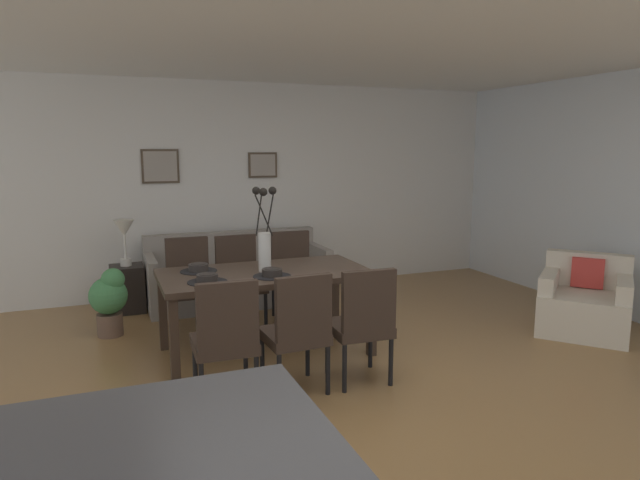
% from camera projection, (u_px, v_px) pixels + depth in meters
% --- Properties ---
extents(ground_plane, '(9.00, 9.00, 0.00)m').
position_uv_depth(ground_plane, '(333.00, 391.00, 4.17)').
color(ground_plane, olive).
extents(back_wall_panel, '(9.00, 0.10, 2.60)m').
position_uv_depth(back_wall_panel, '(232.00, 189.00, 6.93)').
color(back_wall_panel, silver).
rests_on(back_wall_panel, ground).
extents(ceiling_panel, '(9.00, 7.20, 0.08)m').
position_uv_depth(ceiling_panel, '(313.00, 33.00, 4.10)').
color(ceiling_panel, white).
extents(dining_table, '(1.80, 0.94, 0.74)m').
position_uv_depth(dining_table, '(265.00, 280.00, 4.85)').
color(dining_table, '#3D2D23').
rests_on(dining_table, ground).
extents(dining_chair_near_left, '(0.46, 0.46, 0.92)m').
position_uv_depth(dining_chair_near_left, '(226.00, 335.00, 3.88)').
color(dining_chair_near_left, '#33261E').
rests_on(dining_chair_near_left, ground).
extents(dining_chair_near_right, '(0.45, 0.45, 0.92)m').
position_uv_depth(dining_chair_near_right, '(189.00, 280.00, 5.50)').
color(dining_chair_near_right, '#33261E').
rests_on(dining_chair_near_right, ground).
extents(dining_chair_far_left, '(0.46, 0.46, 0.92)m').
position_uv_depth(dining_chair_far_left, '(298.00, 327.00, 4.05)').
color(dining_chair_far_left, '#33261E').
rests_on(dining_chair_far_left, ground).
extents(dining_chair_far_right, '(0.46, 0.46, 0.92)m').
position_uv_depth(dining_chair_far_right, '(239.00, 276.00, 5.64)').
color(dining_chair_far_right, '#33261E').
rests_on(dining_chair_far_right, ground).
extents(dining_chair_mid_left, '(0.46, 0.46, 0.92)m').
position_uv_depth(dining_chair_mid_left, '(363.00, 320.00, 4.23)').
color(dining_chair_mid_left, '#33261E').
rests_on(dining_chair_mid_left, ground).
extents(dining_chair_mid_right, '(0.46, 0.46, 0.92)m').
position_uv_depth(dining_chair_mid_right, '(293.00, 271.00, 5.90)').
color(dining_chair_mid_right, '#33261E').
rests_on(dining_chair_mid_right, ground).
extents(centerpiece_vase, '(0.21, 0.23, 0.73)m').
position_uv_depth(centerpiece_vase, '(265.00, 239.00, 4.79)').
color(centerpiece_vase, silver).
rests_on(centerpiece_vase, dining_table).
extents(placemat_near_left, '(0.32, 0.32, 0.01)m').
position_uv_depth(placemat_near_left, '(207.00, 282.00, 4.45)').
color(placemat_near_left, black).
rests_on(placemat_near_left, dining_table).
extents(bowl_near_left, '(0.17, 0.17, 0.07)m').
position_uv_depth(bowl_near_left, '(207.00, 277.00, 4.44)').
color(bowl_near_left, '#2D2826').
rests_on(bowl_near_left, dining_table).
extents(placemat_near_right, '(0.32, 0.32, 0.01)m').
position_uv_depth(placemat_near_right, '(199.00, 271.00, 4.84)').
color(placemat_near_right, black).
rests_on(placemat_near_right, dining_table).
extents(bowl_near_right, '(0.17, 0.17, 0.07)m').
position_uv_depth(bowl_near_right, '(198.00, 267.00, 4.83)').
color(bowl_near_right, '#2D2826').
rests_on(bowl_near_right, dining_table).
extents(placemat_far_left, '(0.32, 0.32, 0.01)m').
position_uv_depth(placemat_far_left, '(272.00, 276.00, 4.64)').
color(placemat_far_left, black).
rests_on(placemat_far_left, dining_table).
extents(bowl_far_left, '(0.17, 0.17, 0.07)m').
position_uv_depth(bowl_far_left, '(272.00, 272.00, 4.64)').
color(bowl_far_left, '#2D2826').
rests_on(bowl_far_left, dining_table).
extents(sofa, '(2.08, 0.84, 0.80)m').
position_uv_depth(sofa, '(238.00, 278.00, 6.56)').
color(sofa, gray).
rests_on(sofa, ground).
extents(side_table, '(0.36, 0.36, 0.52)m').
position_uv_depth(side_table, '(128.00, 289.00, 6.15)').
color(side_table, black).
rests_on(side_table, ground).
extents(table_lamp, '(0.22, 0.22, 0.51)m').
position_uv_depth(table_lamp, '(124.00, 232.00, 6.05)').
color(table_lamp, beige).
rests_on(table_lamp, side_table).
extents(armchair, '(1.13, 1.13, 0.75)m').
position_uv_depth(armchair, '(584.00, 303.00, 5.48)').
color(armchair, beige).
rests_on(armchair, ground).
extents(framed_picture_left, '(0.43, 0.03, 0.40)m').
position_uv_depth(framed_picture_left, '(160.00, 166.00, 6.51)').
color(framed_picture_left, '#473828').
extents(framed_picture_center, '(0.37, 0.03, 0.32)m').
position_uv_depth(framed_picture_center, '(263.00, 165.00, 6.96)').
color(framed_picture_center, '#473828').
extents(potted_plant, '(0.36, 0.36, 0.67)m').
position_uv_depth(potted_plant, '(109.00, 298.00, 5.34)').
color(potted_plant, brown).
rests_on(potted_plant, ground).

